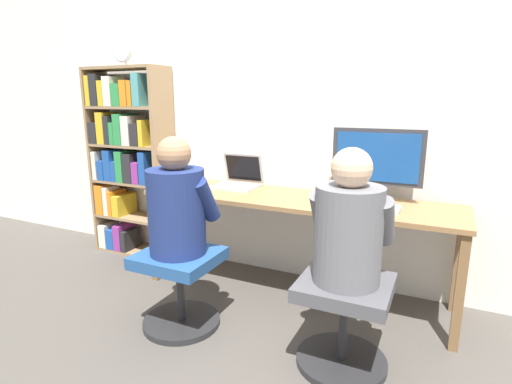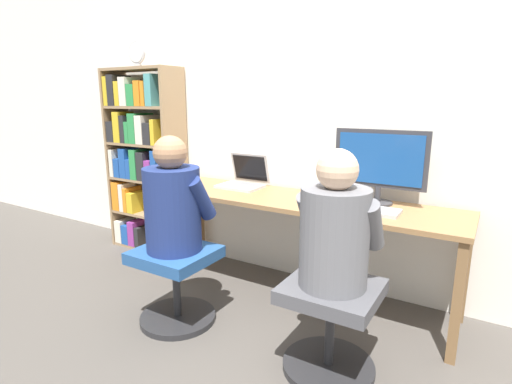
{
  "view_description": "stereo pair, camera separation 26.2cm",
  "coord_description": "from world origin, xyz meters",
  "px_view_note": "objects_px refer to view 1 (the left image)",
  "views": [
    {
      "loc": [
        0.89,
        -2.2,
        1.36
      ],
      "look_at": [
        -0.21,
        0.1,
        0.76
      ],
      "focal_mm": 28.0,
      "sensor_mm": 36.0,
      "label": 1
    },
    {
      "loc": [
        1.12,
        -2.08,
        1.36
      ],
      "look_at": [
        -0.21,
        0.1,
        0.76
      ],
      "focal_mm": 28.0,
      "sensor_mm": 36.0,
      "label": 2
    }
  ],
  "objects_px": {
    "office_chair_right": "(180,283)",
    "desk_clock": "(122,52)",
    "person_at_laptop": "(177,204)",
    "office_chair_left": "(344,316)",
    "keyboard": "(364,206)",
    "person_at_monitor": "(349,226)",
    "bookshelf": "(125,156)",
    "laptop": "(238,180)",
    "desktop_monitor": "(377,162)"
  },
  "relations": [
    {
      "from": "office_chair_right",
      "to": "desk_clock",
      "type": "bearing_deg",
      "value": 143.92
    },
    {
      "from": "person_at_laptop",
      "to": "office_chair_left",
      "type": "bearing_deg",
      "value": 2.54
    },
    {
      "from": "keyboard",
      "to": "person_at_monitor",
      "type": "height_order",
      "value": "person_at_monitor"
    },
    {
      "from": "bookshelf",
      "to": "desk_clock",
      "type": "relative_size",
      "value": 8.17
    },
    {
      "from": "laptop",
      "to": "office_chair_left",
      "type": "height_order",
      "value": "laptop"
    },
    {
      "from": "keyboard",
      "to": "desk_clock",
      "type": "distance_m",
      "value": 2.23
    },
    {
      "from": "laptop",
      "to": "person_at_monitor",
      "type": "distance_m",
      "value": 1.26
    },
    {
      "from": "laptop",
      "to": "office_chair_left",
      "type": "distance_m",
      "value": 1.35
    },
    {
      "from": "desktop_monitor",
      "to": "keyboard",
      "type": "height_order",
      "value": "desktop_monitor"
    },
    {
      "from": "bookshelf",
      "to": "person_at_monitor",
      "type": "bearing_deg",
      "value": -19.6
    },
    {
      "from": "laptop",
      "to": "person_at_monitor",
      "type": "bearing_deg",
      "value": -36.58
    },
    {
      "from": "laptop",
      "to": "office_chair_right",
      "type": "bearing_deg",
      "value": -88.01
    },
    {
      "from": "person_at_monitor",
      "to": "desk_clock",
      "type": "relative_size",
      "value": 3.37
    },
    {
      "from": "keyboard",
      "to": "office_chair_left",
      "type": "distance_m",
      "value": 0.71
    },
    {
      "from": "person_at_laptop",
      "to": "bookshelf",
      "type": "xyz_separation_m",
      "value": [
        -1.14,
        0.8,
        0.11
      ]
    },
    {
      "from": "office_chair_left",
      "to": "bookshelf",
      "type": "relative_size",
      "value": 0.29
    },
    {
      "from": "laptop",
      "to": "person_at_laptop",
      "type": "relative_size",
      "value": 0.47
    },
    {
      "from": "laptop",
      "to": "person_at_monitor",
      "type": "height_order",
      "value": "person_at_monitor"
    },
    {
      "from": "office_chair_right",
      "to": "desktop_monitor",
      "type": "bearing_deg",
      "value": 39.98
    },
    {
      "from": "desktop_monitor",
      "to": "person_at_monitor",
      "type": "height_order",
      "value": "desktop_monitor"
    },
    {
      "from": "bookshelf",
      "to": "desk_clock",
      "type": "bearing_deg",
      "value": -27.99
    },
    {
      "from": "person_at_laptop",
      "to": "desk_clock",
      "type": "height_order",
      "value": "desk_clock"
    },
    {
      "from": "desktop_monitor",
      "to": "office_chair_right",
      "type": "distance_m",
      "value": 1.45
    },
    {
      "from": "desktop_monitor",
      "to": "office_chair_right",
      "type": "xyz_separation_m",
      "value": [
        -0.98,
        -0.82,
        -0.68
      ]
    },
    {
      "from": "desktop_monitor",
      "to": "person_at_laptop",
      "type": "height_order",
      "value": "desktop_monitor"
    },
    {
      "from": "office_chair_right",
      "to": "desk_clock",
      "type": "distance_m",
      "value": 1.92
    },
    {
      "from": "keyboard",
      "to": "office_chair_right",
      "type": "bearing_deg",
      "value": -147.59
    },
    {
      "from": "office_chair_left",
      "to": "desk_clock",
      "type": "height_order",
      "value": "desk_clock"
    },
    {
      "from": "laptop",
      "to": "desk_clock",
      "type": "height_order",
      "value": "desk_clock"
    },
    {
      "from": "person_at_laptop",
      "to": "desk_clock",
      "type": "distance_m",
      "value": 1.59
    },
    {
      "from": "person_at_laptop",
      "to": "keyboard",
      "type": "bearing_deg",
      "value": 32.19
    },
    {
      "from": "office_chair_right",
      "to": "person_at_monitor",
      "type": "height_order",
      "value": "person_at_monitor"
    },
    {
      "from": "desktop_monitor",
      "to": "keyboard",
      "type": "relative_size",
      "value": 1.38
    },
    {
      "from": "person_at_monitor",
      "to": "desk_clock",
      "type": "distance_m",
      "value": 2.34
    },
    {
      "from": "laptop",
      "to": "office_chair_left",
      "type": "relative_size",
      "value": 0.68
    },
    {
      "from": "office_chair_left",
      "to": "person_at_monitor",
      "type": "distance_m",
      "value": 0.48
    },
    {
      "from": "office_chair_right",
      "to": "person_at_laptop",
      "type": "relative_size",
      "value": 0.69
    },
    {
      "from": "office_chair_right",
      "to": "person_at_monitor",
      "type": "distance_m",
      "value": 1.09
    },
    {
      "from": "office_chair_left",
      "to": "person_at_monitor",
      "type": "bearing_deg",
      "value": 90.0
    },
    {
      "from": "office_chair_right",
      "to": "bookshelf",
      "type": "xyz_separation_m",
      "value": [
        -1.14,
        0.81,
        0.6
      ]
    },
    {
      "from": "desktop_monitor",
      "to": "keyboard",
      "type": "xyz_separation_m",
      "value": [
        -0.02,
        -0.21,
        -0.24
      ]
    },
    {
      "from": "office_chair_left",
      "to": "laptop",
      "type": "bearing_deg",
      "value": 143.24
    },
    {
      "from": "desktop_monitor",
      "to": "laptop",
      "type": "height_order",
      "value": "desktop_monitor"
    },
    {
      "from": "desk_clock",
      "to": "office_chair_right",
      "type": "bearing_deg",
      "value": -36.08
    },
    {
      "from": "office_chair_right",
      "to": "laptop",
      "type": "bearing_deg",
      "value": 91.99
    },
    {
      "from": "desktop_monitor",
      "to": "office_chair_left",
      "type": "distance_m",
      "value": 1.03
    },
    {
      "from": "person_at_laptop",
      "to": "desk_clock",
      "type": "bearing_deg",
      "value": 144.11
    },
    {
      "from": "desktop_monitor",
      "to": "bookshelf",
      "type": "height_order",
      "value": "bookshelf"
    },
    {
      "from": "person_at_monitor",
      "to": "person_at_laptop",
      "type": "bearing_deg",
      "value": -177.18
    },
    {
      "from": "desktop_monitor",
      "to": "person_at_laptop",
      "type": "xyz_separation_m",
      "value": [
        -0.98,
        -0.81,
        -0.2
      ]
    }
  ]
}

